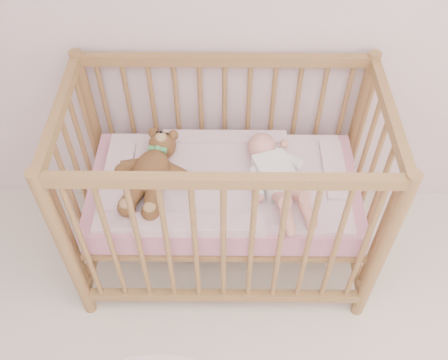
# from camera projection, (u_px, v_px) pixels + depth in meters

# --- Properties ---
(crib) EXTENTS (1.36, 0.76, 1.00)m
(crib) POSITION_uv_depth(u_px,v_px,m) (224.00, 189.00, 2.29)
(crib) COLOR olive
(crib) RESTS_ON floor
(mattress) EXTENTS (1.22, 0.62, 0.13)m
(mattress) POSITION_uv_depth(u_px,v_px,m) (224.00, 191.00, 2.31)
(mattress) COLOR #C97D8D
(mattress) RESTS_ON crib
(blanket) EXTENTS (1.10, 0.58, 0.06)m
(blanket) POSITION_uv_depth(u_px,v_px,m) (224.00, 180.00, 2.25)
(blanket) COLOR pink
(blanket) RESTS_ON mattress
(baby) EXTENTS (0.45, 0.64, 0.14)m
(baby) POSITION_uv_depth(u_px,v_px,m) (276.00, 173.00, 2.18)
(baby) COLOR white
(baby) RESTS_ON blanket
(teddy_bear) EXTENTS (0.44, 0.56, 0.14)m
(teddy_bear) POSITION_uv_depth(u_px,v_px,m) (151.00, 171.00, 2.17)
(teddy_bear) COLOR brown
(teddy_bear) RESTS_ON blanket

